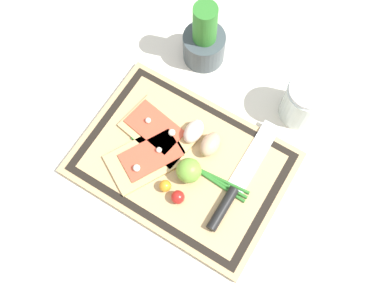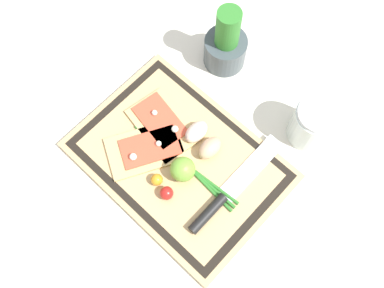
{
  "view_description": "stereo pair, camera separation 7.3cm",
  "coord_description": "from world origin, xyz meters",
  "px_view_note": "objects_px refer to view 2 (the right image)",
  "views": [
    {
      "loc": [
        0.18,
        -0.26,
        0.95
      ],
      "look_at": [
        0.0,
        0.04,
        0.03
      ],
      "focal_mm": 42.0,
      "sensor_mm": 36.0,
      "label": 1
    },
    {
      "loc": [
        0.24,
        -0.22,
        0.95
      ],
      "look_at": [
        0.0,
        0.04,
        0.03
      ],
      "focal_mm": 42.0,
      "sensor_mm": 36.0,
      "label": 2
    }
  ],
  "objects_px": {
    "herb_pot": "(226,45)",
    "sauce_jar": "(312,125)",
    "egg_pink": "(196,132)",
    "lime": "(183,169)",
    "egg_brown": "(210,148)",
    "cherry_tomato_red": "(167,193)",
    "cherry_tomato_yellow": "(157,180)",
    "pizza_slice_far": "(163,124)",
    "knife": "(222,199)",
    "pizza_slice_near": "(146,149)"
  },
  "relations": [
    {
      "from": "egg_pink",
      "to": "cherry_tomato_yellow",
      "type": "xyz_separation_m",
      "value": [
        0.01,
        -0.14,
        -0.01
      ]
    },
    {
      "from": "cherry_tomato_red",
      "to": "pizza_slice_far",
      "type": "bearing_deg",
      "value": 137.69
    },
    {
      "from": "pizza_slice_far",
      "to": "egg_brown",
      "type": "relative_size",
      "value": 2.95
    },
    {
      "from": "pizza_slice_far",
      "to": "herb_pot",
      "type": "relative_size",
      "value": 0.98
    },
    {
      "from": "cherry_tomato_yellow",
      "to": "egg_pink",
      "type": "bearing_deg",
      "value": 95.54
    },
    {
      "from": "herb_pot",
      "to": "pizza_slice_far",
      "type": "bearing_deg",
      "value": -85.43
    },
    {
      "from": "pizza_slice_far",
      "to": "egg_brown",
      "type": "distance_m",
      "value": 0.12
    },
    {
      "from": "egg_pink",
      "to": "sauce_jar",
      "type": "height_order",
      "value": "sauce_jar"
    },
    {
      "from": "lime",
      "to": "cherry_tomato_red",
      "type": "bearing_deg",
      "value": -81.57
    },
    {
      "from": "lime",
      "to": "cherry_tomato_yellow",
      "type": "bearing_deg",
      "value": -116.95
    },
    {
      "from": "pizza_slice_near",
      "to": "egg_pink",
      "type": "xyz_separation_m",
      "value": [
        0.06,
        0.1,
        0.01
      ]
    },
    {
      "from": "egg_pink",
      "to": "egg_brown",
      "type": "bearing_deg",
      "value": -9.15
    },
    {
      "from": "pizza_slice_far",
      "to": "lime",
      "type": "height_order",
      "value": "lime"
    },
    {
      "from": "pizza_slice_near",
      "to": "sauce_jar",
      "type": "bearing_deg",
      "value": 50.6
    },
    {
      "from": "herb_pot",
      "to": "sauce_jar",
      "type": "xyz_separation_m",
      "value": [
        0.27,
        -0.02,
        -0.02
      ]
    },
    {
      "from": "pizza_slice_near",
      "to": "knife",
      "type": "xyz_separation_m",
      "value": [
        0.2,
        0.03,
        0.0
      ]
    },
    {
      "from": "egg_brown",
      "to": "sauce_jar",
      "type": "distance_m",
      "value": 0.23
    },
    {
      "from": "egg_pink",
      "to": "sauce_jar",
      "type": "distance_m",
      "value": 0.25
    },
    {
      "from": "egg_brown",
      "to": "egg_pink",
      "type": "relative_size",
      "value": 1.0
    },
    {
      "from": "cherry_tomato_yellow",
      "to": "egg_brown",
      "type": "bearing_deg",
      "value": 75.43
    },
    {
      "from": "egg_brown",
      "to": "sauce_jar",
      "type": "height_order",
      "value": "sauce_jar"
    },
    {
      "from": "egg_pink",
      "to": "lime",
      "type": "distance_m",
      "value": 0.09
    },
    {
      "from": "pizza_slice_far",
      "to": "knife",
      "type": "bearing_deg",
      "value": -10.24
    },
    {
      "from": "cherry_tomato_red",
      "to": "knife",
      "type": "bearing_deg",
      "value": 37.7
    },
    {
      "from": "cherry_tomato_yellow",
      "to": "sauce_jar",
      "type": "bearing_deg",
      "value": 62.9
    },
    {
      "from": "herb_pot",
      "to": "egg_brown",
      "type": "bearing_deg",
      "value": -56.1
    },
    {
      "from": "cherry_tomato_red",
      "to": "herb_pot",
      "type": "distance_m",
      "value": 0.37
    },
    {
      "from": "pizza_slice_near",
      "to": "herb_pot",
      "type": "distance_m",
      "value": 0.31
    },
    {
      "from": "egg_pink",
      "to": "lime",
      "type": "xyz_separation_m",
      "value": [
        0.04,
        -0.09,
        0.01
      ]
    },
    {
      "from": "cherry_tomato_red",
      "to": "herb_pot",
      "type": "height_order",
      "value": "herb_pot"
    },
    {
      "from": "cherry_tomato_yellow",
      "to": "sauce_jar",
      "type": "relative_size",
      "value": 0.23
    },
    {
      "from": "knife",
      "to": "cherry_tomato_yellow",
      "type": "bearing_deg",
      "value": -153.15
    },
    {
      "from": "egg_pink",
      "to": "lime",
      "type": "height_order",
      "value": "lime"
    },
    {
      "from": "egg_brown",
      "to": "cherry_tomato_yellow",
      "type": "xyz_separation_m",
      "value": [
        -0.03,
        -0.13,
        -0.01
      ]
    },
    {
      "from": "knife",
      "to": "cherry_tomato_red",
      "type": "relative_size",
      "value": 9.62
    },
    {
      "from": "pizza_slice_far",
      "to": "herb_pot",
      "type": "height_order",
      "value": "herb_pot"
    },
    {
      "from": "knife",
      "to": "lime",
      "type": "relative_size",
      "value": 5.13
    },
    {
      "from": "egg_brown",
      "to": "cherry_tomato_red",
      "type": "height_order",
      "value": "egg_brown"
    },
    {
      "from": "knife",
      "to": "sauce_jar",
      "type": "distance_m",
      "value": 0.26
    },
    {
      "from": "cherry_tomato_red",
      "to": "sauce_jar",
      "type": "xyz_separation_m",
      "value": [
        0.13,
        0.33,
        0.02
      ]
    },
    {
      "from": "egg_brown",
      "to": "lime",
      "type": "bearing_deg",
      "value": -95.41
    },
    {
      "from": "egg_pink",
      "to": "cherry_tomato_red",
      "type": "xyz_separation_m",
      "value": [
        0.05,
        -0.14,
        -0.0
      ]
    },
    {
      "from": "egg_brown",
      "to": "cherry_tomato_red",
      "type": "bearing_deg",
      "value": -89.44
    },
    {
      "from": "cherry_tomato_yellow",
      "to": "cherry_tomato_red",
      "type": "bearing_deg",
      "value": -11.34
    },
    {
      "from": "knife",
      "to": "egg_pink",
      "type": "distance_m",
      "value": 0.16
    },
    {
      "from": "egg_brown",
      "to": "egg_pink",
      "type": "xyz_separation_m",
      "value": [
        -0.05,
        0.01,
        0.0
      ]
    },
    {
      "from": "herb_pot",
      "to": "egg_pink",
      "type": "bearing_deg",
      "value": -65.24
    },
    {
      "from": "egg_brown",
      "to": "sauce_jar",
      "type": "relative_size",
      "value": 0.53
    },
    {
      "from": "sauce_jar",
      "to": "egg_pink",
      "type": "bearing_deg",
      "value": -134.03
    },
    {
      "from": "knife",
      "to": "cherry_tomato_yellow",
      "type": "xyz_separation_m",
      "value": [
        -0.13,
        -0.06,
        0.01
      ]
    }
  ]
}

